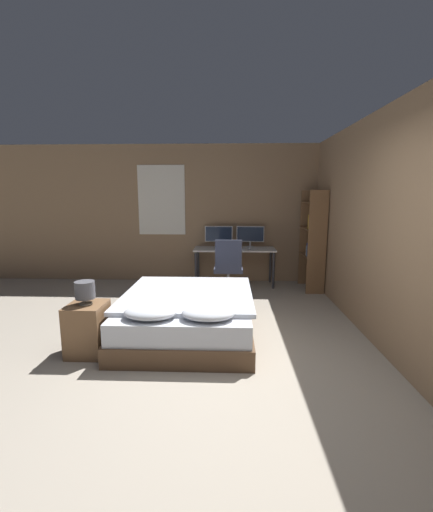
{
  "coord_description": "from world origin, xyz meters",
  "views": [
    {
      "loc": [
        0.1,
        -2.83,
        1.74
      ],
      "look_at": [
        -0.11,
        2.65,
        0.75
      ],
      "focal_mm": 24.0,
      "sensor_mm": 36.0,
      "label": 1
    }
  ],
  "objects_px": {
    "nightstand": "(88,329)",
    "keyboard": "(235,249)",
    "monitor_left": "(219,235)",
    "monitor_right": "(250,235)",
    "bed": "(188,314)",
    "office_chair": "(228,272)",
    "computer_mouse": "(249,249)",
    "bedside_lamp": "(85,290)",
    "bookshelf": "(314,237)",
    "desk": "(234,253)"
  },
  "relations": [
    {
      "from": "bed",
      "to": "nightstand",
      "type": "height_order",
      "value": "bed"
    },
    {
      "from": "office_chair",
      "to": "monitor_left",
      "type": "bearing_deg",
      "value": 101.96
    },
    {
      "from": "nightstand",
      "to": "monitor_right",
      "type": "bearing_deg",
      "value": 58.26
    },
    {
      "from": "monitor_left",
      "to": "computer_mouse",
      "type": "distance_m",
      "value": 0.72
    },
    {
      "from": "monitor_right",
      "to": "bookshelf",
      "type": "bearing_deg",
      "value": -23.01
    },
    {
      "from": "office_chair",
      "to": "bookshelf",
      "type": "bearing_deg",
      "value": 16.38
    },
    {
      "from": "monitor_right",
      "to": "office_chair",
      "type": "xyz_separation_m",
      "value": [
        -0.42,
        -0.92,
        -0.54
      ]
    },
    {
      "from": "bookshelf",
      "to": "keyboard",
      "type": "bearing_deg",
      "value": 175.95
    },
    {
      "from": "bed",
      "to": "monitor_left",
      "type": "xyz_separation_m",
      "value": [
        0.31,
        2.61,
        0.7
      ]
    },
    {
      "from": "nightstand",
      "to": "bedside_lamp",
      "type": "height_order",
      "value": "bedside_lamp"
    },
    {
      "from": "bed",
      "to": "bedside_lamp",
      "type": "distance_m",
      "value": 1.27
    },
    {
      "from": "nightstand",
      "to": "bedside_lamp",
      "type": "xyz_separation_m",
      "value": [
        0.0,
        0.0,
        0.44
      ]
    },
    {
      "from": "bedside_lamp",
      "to": "bookshelf",
      "type": "distance_m",
      "value": 4.09
    },
    {
      "from": "bed",
      "to": "bookshelf",
      "type": "height_order",
      "value": "bookshelf"
    },
    {
      "from": "office_chair",
      "to": "computer_mouse",
      "type": "bearing_deg",
      "value": 54.98
    },
    {
      "from": "desk",
      "to": "keyboard",
      "type": "xyz_separation_m",
      "value": [
        0.0,
        -0.18,
        0.1
      ]
    },
    {
      "from": "keyboard",
      "to": "bookshelf",
      "type": "distance_m",
      "value": 1.45
    },
    {
      "from": "bedside_lamp",
      "to": "office_chair",
      "type": "bearing_deg",
      "value": 55.61
    },
    {
      "from": "nightstand",
      "to": "computer_mouse",
      "type": "distance_m",
      "value": 3.42
    },
    {
      "from": "monitor_left",
      "to": "computer_mouse",
      "type": "relative_size",
      "value": 7.71
    },
    {
      "from": "bed",
      "to": "nightstand",
      "type": "distance_m",
      "value": 1.18
    },
    {
      "from": "bed",
      "to": "monitor_right",
      "type": "height_order",
      "value": "monitor_right"
    },
    {
      "from": "monitor_left",
      "to": "monitor_right",
      "type": "height_order",
      "value": "same"
    },
    {
      "from": "monitor_left",
      "to": "nightstand",
      "type": "bearing_deg",
      "value": -112.95
    },
    {
      "from": "bed",
      "to": "monitor_left",
      "type": "relative_size",
      "value": 3.55
    },
    {
      "from": "monitor_right",
      "to": "bed",
      "type": "bearing_deg",
      "value": -109.51
    },
    {
      "from": "bed",
      "to": "keyboard",
      "type": "bearing_deg",
      "value": 74.63
    },
    {
      "from": "monitor_right",
      "to": "computer_mouse",
      "type": "bearing_deg",
      "value": -95.62
    },
    {
      "from": "bed",
      "to": "office_chair",
      "type": "distance_m",
      "value": 1.76
    },
    {
      "from": "nightstand",
      "to": "bedside_lamp",
      "type": "relative_size",
      "value": 2.24
    },
    {
      "from": "bookshelf",
      "to": "monitor_left",
      "type": "bearing_deg",
      "value": 164.74
    },
    {
      "from": "desk",
      "to": "bookshelf",
      "type": "bearing_deg",
      "value": -11.33
    },
    {
      "from": "nightstand",
      "to": "keyboard",
      "type": "xyz_separation_m",
      "value": [
        1.65,
        2.8,
        0.45
      ]
    },
    {
      "from": "monitor_left",
      "to": "computer_mouse",
      "type": "bearing_deg",
      "value": -32.54
    },
    {
      "from": "monitor_right",
      "to": "keyboard",
      "type": "bearing_deg",
      "value": -129.79
    },
    {
      "from": "nightstand",
      "to": "desk",
      "type": "xyz_separation_m",
      "value": [
        1.65,
        2.98,
        0.35
      ]
    },
    {
      "from": "bed",
      "to": "monitor_right",
      "type": "xyz_separation_m",
      "value": [
        0.92,
        2.61,
        0.7
      ]
    },
    {
      "from": "nightstand",
      "to": "keyboard",
      "type": "bearing_deg",
      "value": 59.45
    },
    {
      "from": "bed",
      "to": "monitor_right",
      "type": "distance_m",
      "value": 2.85
    },
    {
      "from": "bed",
      "to": "office_chair",
      "type": "height_order",
      "value": "office_chair"
    },
    {
      "from": "bedside_lamp",
      "to": "keyboard",
      "type": "height_order",
      "value": "bedside_lamp"
    },
    {
      "from": "desk",
      "to": "monitor_left",
      "type": "distance_m",
      "value": 0.49
    },
    {
      "from": "nightstand",
      "to": "keyboard",
      "type": "height_order",
      "value": "keyboard"
    },
    {
      "from": "desk",
      "to": "monitor_right",
      "type": "relative_size",
      "value": 2.87
    },
    {
      "from": "keyboard",
      "to": "monitor_left",
      "type": "bearing_deg",
      "value": 129.79
    },
    {
      "from": "bedside_lamp",
      "to": "bookshelf",
      "type": "xyz_separation_m",
      "value": [
        3.07,
        2.7,
        0.26
      ]
    },
    {
      "from": "computer_mouse",
      "to": "office_chair",
      "type": "bearing_deg",
      "value": -125.02
    },
    {
      "from": "bedside_lamp",
      "to": "monitor_right",
      "type": "relative_size",
      "value": 0.47
    },
    {
      "from": "monitor_left",
      "to": "keyboard",
      "type": "xyz_separation_m",
      "value": [
        0.31,
        -0.37,
        -0.23
      ]
    },
    {
      "from": "bed",
      "to": "computer_mouse",
      "type": "bearing_deg",
      "value": 68.35
    }
  ]
}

